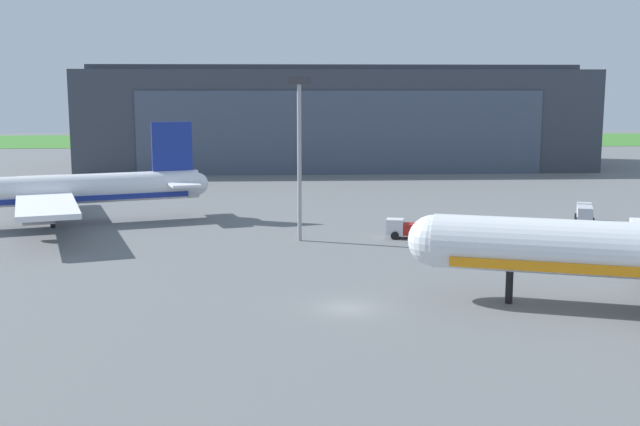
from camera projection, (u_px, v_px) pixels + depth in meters
The scene contains 7 objects.
ground_plane at pixel (348, 308), 57.29m from camera, with size 440.00×440.00×0.00m, color slate.
grass_field_strip at pixel (296, 140), 235.36m from camera, with size 440.00×56.00×0.08m, color #3F7E30.
maintenance_hangar at pixel (334, 118), 159.26m from camera, with size 98.24×34.21×20.44m.
airliner_far_right at pixel (38, 192), 90.25m from camera, with size 38.87×36.20×11.87m.
ops_van at pixel (408, 228), 83.39m from camera, with size 5.12×2.88×2.09m.
pushback_tractor at pixel (585, 213), 93.07m from camera, with size 3.28×5.20×2.17m.
apron_light_mast at pixel (299, 145), 80.78m from camera, with size 2.40×0.50×17.13m.
Camera 1 is at (-4.91, -55.24, 16.12)m, focal length 43.73 mm.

